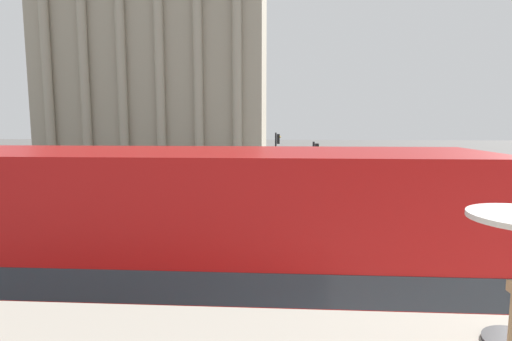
% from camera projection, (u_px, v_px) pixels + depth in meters
% --- Properties ---
extents(double_decker_bus, '(11.17, 2.63, 4.06)m').
position_uv_depth(double_decker_bus, '(126.00, 261.00, 6.41)').
color(double_decker_bus, black).
rests_on(double_decker_bus, ground_plane).
extents(plaza_building_left, '(24.17, 14.02, 22.31)m').
position_uv_depth(plaza_building_left, '(161.00, 63.00, 45.26)').
color(plaza_building_left, '#A39984').
rests_on(plaza_building_left, ground_plane).
extents(traffic_light_near, '(0.42, 0.24, 3.45)m').
position_uv_depth(traffic_light_near, '(401.00, 189.00, 13.45)').
color(traffic_light_near, black).
rests_on(traffic_light_near, ground_plane).
extents(traffic_light_mid, '(0.42, 0.24, 3.43)m').
position_uv_depth(traffic_light_mid, '(315.00, 163.00, 22.14)').
color(traffic_light_mid, black).
rests_on(traffic_light_mid, ground_plane).
extents(traffic_light_far, '(0.42, 0.24, 3.75)m').
position_uv_depth(traffic_light_far, '(277.00, 151.00, 28.59)').
color(traffic_light_far, black).
rests_on(traffic_light_far, ground_plane).
extents(car_silver, '(4.20, 1.93, 1.35)m').
position_uv_depth(car_silver, '(313.00, 173.00, 29.73)').
color(car_silver, black).
rests_on(car_silver, ground_plane).
extents(car_white, '(4.20, 1.93, 1.35)m').
position_uv_depth(car_white, '(412.00, 196.00, 20.53)').
color(car_white, black).
rests_on(car_white, ground_plane).
extents(pedestrian_red, '(0.32, 0.32, 1.65)m').
position_uv_depth(pedestrian_red, '(416.00, 165.00, 33.09)').
color(pedestrian_red, '#282B33').
rests_on(pedestrian_red, ground_plane).
extents(pedestrian_blue, '(0.32, 0.32, 1.77)m').
position_uv_depth(pedestrian_blue, '(298.00, 165.00, 32.72)').
color(pedestrian_blue, '#282B33').
rests_on(pedestrian_blue, ground_plane).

